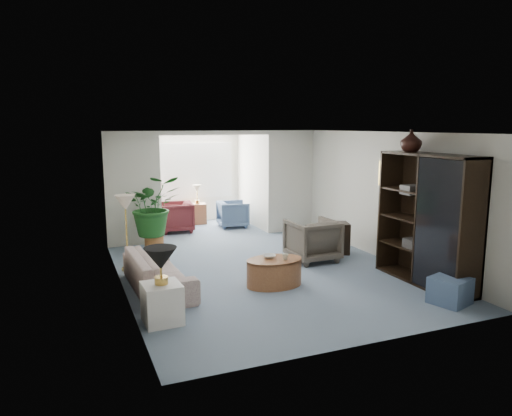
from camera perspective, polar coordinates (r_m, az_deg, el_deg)
name	(u,v)px	position (r m, az deg, el deg)	size (l,w,h in m)	color
floor	(269,274)	(8.62, 1.51, -7.86)	(6.00, 6.00, 0.00)	gray
sunroom_floor	(205,229)	(12.36, -6.12, -2.45)	(2.60, 2.60, 0.00)	gray
back_pier_left	(133,189)	(10.70, -14.42, 2.18)	(1.20, 0.12, 2.50)	silver
back_pier_right	(291,182)	(11.81, 4.17, 3.16)	(1.20, 0.12, 2.50)	silver
back_header	(216,133)	(11.03, -4.75, 8.93)	(2.60, 0.12, 0.10)	silver
window_pane	(193,171)	(13.18, -7.53, 4.45)	(2.20, 0.02, 1.50)	white
window_blinds	(193,171)	(13.15, -7.50, 4.44)	(2.20, 0.02, 1.50)	white
framed_picture	(390,174)	(9.44, 15.67, 3.88)	(0.04, 0.50, 0.40)	#BAAB95
sofa	(158,272)	(7.92, -11.61, -7.46)	(2.01, 0.78, 0.59)	beige
end_table	(162,303)	(6.64, -11.14, -11.10)	(0.49, 0.49, 0.54)	white
table_lamp	(161,259)	(6.44, -11.32, -5.93)	(0.44, 0.44, 0.30)	black
floor_lamp	(125,203)	(8.88, -15.35, 0.61)	(0.36, 0.36, 0.28)	beige
coffee_table	(274,272)	(7.97, 2.19, -7.67)	(0.95, 0.95, 0.45)	#935D35
coffee_bowl	(269,256)	(7.96, 1.58, -5.79)	(0.21, 0.21, 0.05)	silver
coffee_cup	(285,257)	(7.86, 3.51, -5.84)	(0.10, 0.10, 0.10)	beige
wingback_chair	(312,240)	(9.41, 6.75, -3.81)	(0.87, 0.90, 0.82)	#5D5449
side_table_dark	(335,238)	(10.03, 9.42, -3.55)	(0.53, 0.43, 0.64)	black
entertainment_cabinet	(427,220)	(8.37, 19.75, -1.31)	(0.52, 1.95, 2.17)	black
cabinet_urn	(411,141)	(8.61, 18.02, 7.63)	(0.36, 0.36, 0.38)	black
ottoman	(450,290)	(7.76, 22.14, -9.10)	(0.50, 0.50, 0.40)	#49627E
plant_pot	(154,243)	(10.38, -12.04, -4.09)	(0.40, 0.40, 0.32)	#AA6431
house_plant	(153,206)	(10.22, -12.20, 0.28)	(1.15, 1.00, 1.28)	#1C521C
sunroom_chair_blue	(233,214)	(12.44, -2.77, -0.73)	(0.73, 0.75, 0.68)	#49627E
sunroom_chair_maroon	(176,217)	(12.03, -9.52, -1.06)	(0.80, 0.82, 0.75)	maroon
sunroom_table	(197,214)	(12.94, -7.00, -0.68)	(0.45, 0.35, 0.55)	#935D35
shelf_clutter	(426,227)	(8.33, 19.63, -2.12)	(0.30, 1.17, 1.06)	#33302E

